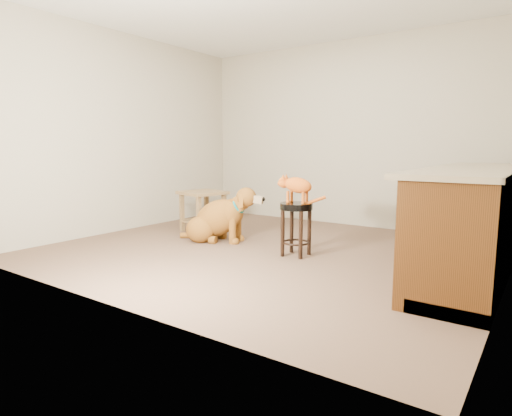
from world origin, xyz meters
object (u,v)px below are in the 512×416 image
Objects in this scene: side_table at (203,205)px; padded_stool at (296,218)px; golden_retriever at (218,219)px; tabby_kitten at (296,186)px; wood_stool at (422,218)px.

padded_stool is at bearing -14.30° from side_table.
golden_retriever is 1.19m from tabby_kitten.
side_table is 1.23× the size of tabby_kitten.
wood_stool is 2.31m from golden_retriever.
tabby_kitten is (1.65, -0.42, 0.37)m from side_table.
side_table is 0.66m from golden_retriever.
wood_stool is at bearing 42.19° from tabby_kitten.
padded_stool is 1.08× the size of tabby_kitten.
wood_stool reaches higher than padded_stool.
side_table is (-2.65, -0.61, 0.00)m from wood_stool.
wood_stool reaches higher than golden_retriever.
golden_retriever is (-1.11, 0.08, -0.13)m from padded_stool.
side_table is at bearing 131.60° from golden_retriever.
golden_retriever is (-2.10, -0.95, -0.09)m from wood_stool.
padded_stool is at bearing -133.94° from wood_stool.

